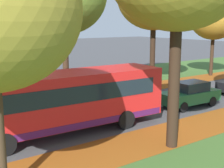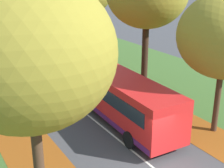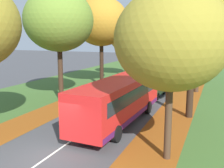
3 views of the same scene
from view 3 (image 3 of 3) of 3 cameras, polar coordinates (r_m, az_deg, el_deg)
ground_plane at (r=13.80m, az=-13.57°, el=-15.06°), size 160.00×160.00×0.00m
grass_verge_left at (r=34.83m, az=-6.68°, el=0.60°), size 12.00×90.00×0.01m
leaf_litter_left at (r=27.50m, az=-4.32°, el=-1.95°), size 2.80×60.00×0.00m
leaf_litter_right at (r=24.88m, az=15.04°, el=-3.60°), size 2.80×60.00×0.00m
road_centre_line at (r=31.47m, az=8.15°, el=-0.47°), size 0.12×80.00×0.01m
tree_left_near at (r=24.08m, az=-11.53°, el=13.40°), size 6.12×6.12×10.00m
tree_left_mid at (r=31.28m, az=-2.35°, el=13.38°), size 6.31×6.31×10.38m
tree_left_far at (r=38.48m, az=3.08°, el=10.23°), size 4.79×4.79×7.96m
tree_right_nearest at (r=12.19m, az=12.82°, el=9.34°), size 5.21×5.21×8.05m
tree_right_near at (r=19.43m, az=17.55°, el=15.05°), size 5.91×5.91×10.30m
tree_right_mid at (r=28.86m, az=18.64°, el=13.00°), size 5.85×5.85×10.12m
tree_right_far at (r=37.11m, az=19.99°, el=10.30°), size 4.18×4.18×8.15m
bus at (r=17.82m, az=1.63°, el=-3.13°), size 2.94×10.49×2.98m
car_green_lead at (r=26.25m, az=9.04°, el=-0.86°), size 1.93×4.27×1.62m
car_black_following at (r=32.25m, az=11.26°, el=1.15°), size 1.79×4.20×1.62m
car_red_third_in_line at (r=36.91m, az=12.57°, el=2.25°), size 1.87×4.24×1.62m
car_silver_fourth_in_line at (r=43.93m, az=13.93°, el=3.45°), size 1.94×4.28×1.62m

